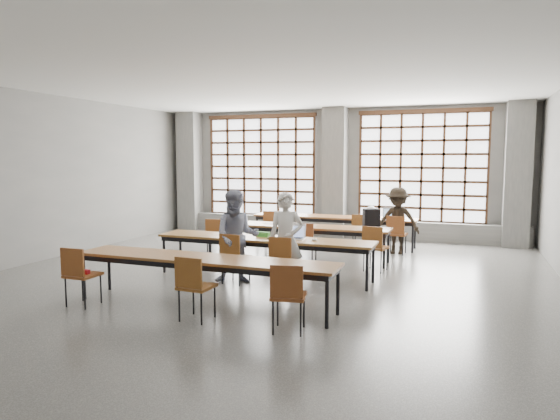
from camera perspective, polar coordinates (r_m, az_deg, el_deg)
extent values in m
plane|color=#4D4E4B|center=(8.93, -2.07, -8.02)|extent=(11.00, 11.00, 0.00)
plane|color=silver|center=(8.76, -2.16, 14.78)|extent=(11.00, 11.00, 0.00)
plane|color=#61615E|center=(13.91, 6.59, 4.26)|extent=(10.00, 0.00, 10.00)
plane|color=#61615E|center=(11.54, -25.76, 3.36)|extent=(0.00, 11.00, 11.00)
cube|color=#575754|center=(15.36, -10.25, 4.37)|extent=(0.60, 0.55, 3.50)
cube|color=#575754|center=(13.64, 6.31, 4.23)|extent=(0.60, 0.55, 3.50)
cube|color=#575754|center=(13.28, 25.53, 3.64)|extent=(0.60, 0.55, 3.50)
cube|color=white|center=(14.59, -2.07, 4.97)|extent=(3.20, 0.02, 2.80)
cube|color=black|center=(14.51, -2.20, 4.96)|extent=(3.20, 0.05, 2.80)
cube|color=black|center=(14.61, -2.17, -0.73)|extent=(3.32, 0.07, 0.10)
cube|color=black|center=(14.56, -2.22, 10.68)|extent=(3.32, 0.07, 0.10)
cube|color=white|center=(13.53, 15.90, 4.66)|extent=(3.20, 0.02, 2.80)
cube|color=black|center=(13.45, 15.87, 4.66)|extent=(3.20, 0.05, 2.80)
cube|color=black|center=(13.55, 15.70, -1.48)|extent=(3.32, 0.07, 0.10)
cube|color=black|center=(13.50, 16.05, 10.82)|extent=(3.32, 0.07, 0.10)
cube|color=#575754|center=(13.84, 6.31, -1.98)|extent=(9.80, 0.35, 0.50)
cube|color=brown|center=(12.32, 6.17, -0.80)|extent=(4.00, 0.70, 0.04)
cube|color=black|center=(12.33, 6.16, -1.08)|extent=(3.90, 0.64, 0.08)
cylinder|color=black|center=(12.70, -2.61, -2.23)|extent=(0.05, 0.05, 0.69)
cylinder|color=black|center=(13.23, -1.63, -1.89)|extent=(0.05, 0.05, 0.69)
cylinder|color=black|center=(11.76, 14.91, -3.09)|extent=(0.05, 0.05, 0.69)
cylinder|color=black|center=(12.34, 15.17, -2.68)|extent=(0.05, 0.05, 0.69)
cube|color=brown|center=(10.64, 1.81, -1.85)|extent=(4.00, 0.70, 0.04)
cube|color=black|center=(10.65, 1.80, -2.17)|extent=(3.90, 0.64, 0.08)
cylinder|color=black|center=(11.19, -8.06, -3.40)|extent=(0.05, 0.05, 0.69)
cylinder|color=black|center=(11.70, -6.71, -2.98)|extent=(0.05, 0.05, 0.69)
cylinder|color=black|center=(9.98, 11.81, -4.62)|extent=(0.05, 0.05, 0.69)
cylinder|color=black|center=(10.54, 12.28, -4.06)|extent=(0.05, 0.05, 0.69)
cube|color=brown|center=(8.99, -1.84, -3.29)|extent=(4.00, 0.70, 0.04)
cube|color=black|center=(9.00, -1.84, -3.67)|extent=(3.90, 0.64, 0.08)
cylinder|color=black|center=(9.69, -13.11, -4.96)|extent=(0.05, 0.05, 0.69)
cylinder|color=black|center=(10.17, -11.31, -4.41)|extent=(0.05, 0.05, 0.69)
cylinder|color=black|center=(8.26, 9.91, -6.80)|extent=(0.05, 0.05, 0.69)
cylinder|color=black|center=(8.82, 10.60, -6.00)|extent=(0.05, 0.05, 0.69)
cube|color=brown|center=(7.32, -8.73, -5.51)|extent=(4.00, 0.70, 0.04)
cube|color=black|center=(7.33, -8.72, -5.97)|extent=(3.90, 0.64, 0.08)
cylinder|color=black|center=(8.27, -21.51, -7.12)|extent=(0.05, 0.05, 0.69)
cylinder|color=black|center=(8.69, -18.95, -6.39)|extent=(0.05, 0.05, 0.69)
cylinder|color=black|center=(6.44, 5.38, -10.42)|extent=(0.05, 0.05, 0.69)
cylinder|color=black|center=(6.98, 6.63, -9.13)|extent=(0.05, 0.05, 0.69)
cube|color=brown|center=(12.25, -0.84, -2.03)|extent=(0.50, 0.50, 0.04)
cube|color=brown|center=(12.03, -0.99, -1.08)|extent=(0.40, 0.12, 0.40)
cylinder|color=black|center=(12.29, -0.84, -3.07)|extent=(0.02, 0.02, 0.45)
cube|color=brown|center=(11.65, 9.31, -2.53)|extent=(0.44, 0.44, 0.04)
cube|color=brown|center=(11.42, 9.18, -1.53)|extent=(0.40, 0.05, 0.40)
cylinder|color=black|center=(11.69, 9.29, -3.62)|extent=(0.02, 0.02, 0.45)
cube|color=brown|center=(11.53, 13.22, -2.70)|extent=(0.45, 0.45, 0.04)
cube|color=brown|center=(11.30, 13.05, -1.69)|extent=(0.40, 0.06, 0.40)
cylinder|color=black|center=(11.56, 13.19, -3.80)|extent=(0.02, 0.02, 0.45)
cube|color=brown|center=(10.80, -7.23, -3.17)|extent=(0.52, 0.52, 0.04)
cube|color=brown|center=(10.57, -7.46, -2.11)|extent=(0.39, 0.14, 0.40)
cylinder|color=black|center=(10.84, -7.21, -4.34)|extent=(0.02, 0.02, 0.45)
cube|color=brown|center=(10.04, 2.97, -3.82)|extent=(0.45, 0.45, 0.04)
cube|color=brown|center=(9.81, 2.70, -2.69)|extent=(0.40, 0.06, 0.40)
cylinder|color=black|center=(10.08, 2.96, -5.08)|extent=(0.02, 0.02, 0.45)
cube|color=brown|center=(9.72, 10.89, -4.25)|extent=(0.49, 0.49, 0.04)
cube|color=brown|center=(9.50, 10.50, -3.08)|extent=(0.40, 0.10, 0.40)
cylinder|color=black|center=(9.77, 10.86, -5.55)|extent=(0.02, 0.02, 0.45)
cube|color=brown|center=(8.66, -5.06, -5.42)|extent=(0.47, 0.47, 0.04)
cube|color=brown|center=(8.46, -5.80, -4.12)|extent=(0.40, 0.08, 0.40)
cylinder|color=black|center=(8.71, -5.05, -6.87)|extent=(0.02, 0.02, 0.45)
cube|color=brown|center=(8.32, 0.57, -5.87)|extent=(0.45, 0.45, 0.04)
cube|color=brown|center=(8.10, -0.01, -4.54)|extent=(0.40, 0.06, 0.40)
cylinder|color=black|center=(8.37, 0.57, -7.37)|extent=(0.02, 0.02, 0.45)
cube|color=brown|center=(7.91, -21.60, -6.93)|extent=(0.42, 0.42, 0.04)
cube|color=brown|center=(7.72, -22.65, -5.54)|extent=(0.40, 0.03, 0.40)
cylinder|color=black|center=(7.96, -21.54, -8.50)|extent=(0.02, 0.02, 0.45)
cube|color=brown|center=(6.81, -9.48, -8.63)|extent=(0.44, 0.44, 0.04)
cube|color=brown|center=(6.60, -10.45, -7.08)|extent=(0.40, 0.05, 0.40)
cylinder|color=black|center=(6.87, -9.44, -10.45)|extent=(0.02, 0.02, 0.45)
cube|color=brown|center=(6.29, 1.02, -9.80)|extent=(0.49, 0.49, 0.04)
cube|color=brown|center=(6.04, 0.74, -8.21)|extent=(0.40, 0.11, 0.40)
cylinder|color=black|center=(6.35, 1.01, -11.75)|extent=(0.02, 0.02, 0.45)
imported|color=silver|center=(8.31, 0.69, -3.46)|extent=(0.66, 0.53, 1.59)
imported|color=navy|center=(8.64, -4.94, -3.05)|extent=(0.95, 0.85, 1.61)
imported|color=black|center=(11.54, 13.28, -1.19)|extent=(0.97, 0.56, 1.50)
cube|color=#B7B6BB|center=(8.84, 1.59, -3.25)|extent=(0.37, 0.28, 0.02)
cube|color=black|center=(8.83, 1.57, -3.19)|extent=(0.31, 0.20, 0.00)
cube|color=#B7B6BB|center=(8.96, 1.83, -2.36)|extent=(0.36, 0.09, 0.26)
cube|color=#93B3FF|center=(8.95, 1.81, -2.53)|extent=(0.31, 0.06, 0.21)
cube|color=#AEAEB3|center=(12.11, 12.43, -0.88)|extent=(0.37, 0.28, 0.02)
cube|color=black|center=(12.10, 12.43, -0.83)|extent=(0.31, 0.20, 0.00)
cube|color=#AEAEB3|center=(12.24, 12.50, -0.25)|extent=(0.36, 0.09, 0.26)
cube|color=#84B0E4|center=(12.23, 12.49, -0.37)|extent=(0.31, 0.07, 0.21)
ellipsoid|color=white|center=(8.66, 3.95, -3.41)|extent=(0.11, 0.08, 0.04)
cube|color=#368A2D|center=(9.07, -1.95, -2.79)|extent=(0.26, 0.14, 0.09)
cube|color=black|center=(8.83, -1.01, -3.28)|extent=(0.13, 0.07, 0.01)
cube|color=white|center=(10.89, -1.11, -1.55)|extent=(0.32, 0.24, 0.00)
cube|color=silver|center=(10.69, 0.19, -1.69)|extent=(0.33, 0.27, 0.00)
cube|color=white|center=(10.61, 2.32, -1.76)|extent=(0.33, 0.26, 0.00)
cube|color=black|center=(10.27, 10.39, -0.99)|extent=(0.37, 0.32, 0.40)
ellipsoid|color=white|center=(12.16, 10.35, -0.18)|extent=(0.29, 0.25, 0.29)
cube|color=#B3161D|center=(7.90, -21.61, -6.57)|extent=(0.21, 0.10, 0.06)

